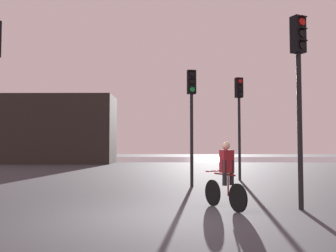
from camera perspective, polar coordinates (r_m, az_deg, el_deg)
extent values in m
plane|color=#333338|center=(7.99, -4.06, -14.00)|extent=(120.00, 120.00, 0.00)
cube|color=slate|center=(42.59, -0.28, -5.07)|extent=(80.00, 16.00, 0.01)
cube|color=#2D2823|center=(34.11, -16.63, -0.51)|extent=(9.96, 4.00, 5.89)
cylinder|color=black|center=(17.02, 10.83, -1.90)|extent=(0.12, 0.12, 3.68)
cube|color=black|center=(17.22, 10.75, 5.75)|extent=(0.38, 0.33, 0.90)
cylinder|color=red|center=(17.15, 10.96, 6.77)|extent=(0.19, 0.09, 0.19)
cube|color=black|center=(17.15, 10.98, 7.14)|extent=(0.22, 0.17, 0.02)
cylinder|color=black|center=(17.10, 10.96, 5.81)|extent=(0.19, 0.09, 0.19)
cube|color=black|center=(17.10, 10.99, 6.19)|extent=(0.22, 0.17, 0.02)
cylinder|color=black|center=(17.06, 10.97, 4.85)|extent=(0.19, 0.09, 0.19)
cube|color=black|center=(17.06, 11.00, 5.23)|extent=(0.22, 0.17, 0.02)
cylinder|color=black|center=(9.57, 19.44, -0.63)|extent=(0.12, 0.12, 3.79)
cube|color=black|center=(9.94, 19.20, 13.00)|extent=(0.40, 0.36, 0.90)
cylinder|color=red|center=(9.93, 19.75, 14.77)|extent=(0.18, 0.12, 0.19)
cube|color=black|center=(9.95, 19.83, 15.39)|extent=(0.22, 0.19, 0.02)
cylinder|color=black|center=(9.85, 19.78, 13.16)|extent=(0.18, 0.12, 0.19)
cube|color=black|center=(9.87, 19.86, 13.79)|extent=(0.22, 0.19, 0.02)
cylinder|color=black|center=(9.77, 19.82, 11.52)|extent=(0.18, 0.12, 0.19)
cube|color=black|center=(9.79, 19.89, 12.17)|extent=(0.22, 0.19, 0.02)
cylinder|color=black|center=(14.05, 3.63, -2.14)|extent=(0.12, 0.12, 3.48)
cube|color=black|center=(14.25, 3.60, 6.70)|extent=(0.35, 0.29, 0.90)
cylinder|color=black|center=(14.17, 3.71, 7.94)|extent=(0.19, 0.06, 0.19)
cube|color=black|center=(14.18, 3.73, 8.39)|extent=(0.21, 0.15, 0.02)
cylinder|color=black|center=(14.12, 3.72, 6.79)|extent=(0.19, 0.06, 0.19)
cube|color=black|center=(14.12, 3.73, 7.24)|extent=(0.21, 0.15, 0.02)
cylinder|color=green|center=(14.08, 3.72, 5.62)|extent=(0.19, 0.06, 0.19)
cube|color=black|center=(14.07, 3.74, 6.08)|extent=(0.21, 0.15, 0.02)
cylinder|color=black|center=(9.69, 6.81, -10.07)|extent=(0.33, 0.61, 0.66)
cylinder|color=black|center=(8.83, 10.61, -10.73)|extent=(0.33, 0.61, 0.66)
cylinder|color=maroon|center=(9.21, 8.59, -7.30)|extent=(0.42, 0.77, 0.04)
cylinder|color=maroon|center=(9.10, 9.15, -8.77)|extent=(0.04, 0.04, 0.55)
cylinder|color=maroon|center=(9.59, 6.96, -6.84)|extent=(0.42, 0.23, 0.03)
cylinder|color=black|center=(9.14, 9.65, -7.01)|extent=(0.11, 0.11, 0.60)
cylinder|color=black|center=(9.02, 8.62, -7.07)|extent=(0.11, 0.11, 0.60)
cube|color=maroon|center=(9.11, 8.94, -5.33)|extent=(0.36, 0.31, 0.54)
sphere|color=beige|center=(9.12, 8.81, -3.00)|extent=(0.20, 0.20, 0.20)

